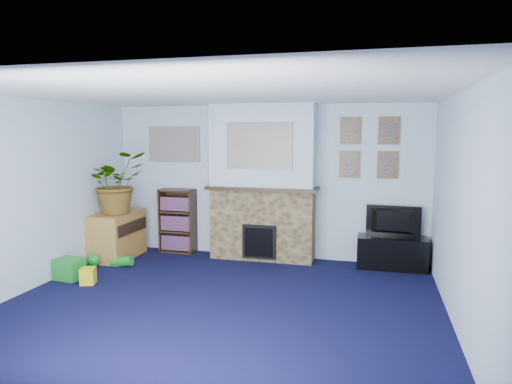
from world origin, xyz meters
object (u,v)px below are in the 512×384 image
(bookshelf, at_px, (178,222))
(television, at_px, (393,222))
(sideboard, at_px, (117,236))
(tv_stand, at_px, (392,253))

(bookshelf, bearing_deg, television, -0.95)
(bookshelf, relative_size, sideboard, 1.13)
(tv_stand, xyz_separation_m, television, (0.00, 0.02, 0.46))
(tv_stand, distance_m, bookshelf, 3.42)
(television, height_order, bookshelf, bookshelf)
(television, height_order, sideboard, television)
(bookshelf, bearing_deg, sideboard, -143.82)
(sideboard, bearing_deg, bookshelf, 36.18)
(tv_stand, height_order, television, television)
(bookshelf, xyz_separation_m, sideboard, (-0.78, -0.57, -0.15))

